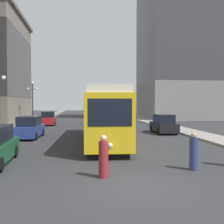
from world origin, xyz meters
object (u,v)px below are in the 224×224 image
Objects in this scene: transit_bus at (117,110)px; parked_car_left_near at (48,119)px; streetcar at (104,114)px; pedestrian_on_sidewalk at (103,158)px; lamp_post_left_far at (33,96)px; pedestrian_crossing_far at (194,152)px; parked_car_right_far at (164,124)px; parked_car_left_mid at (29,128)px.

transit_bus is 9.37m from parked_car_left_near.
streetcar reaches higher than pedestrian_on_sidewalk.
pedestrian_on_sidewalk is (-0.91, -9.97, -1.32)m from streetcar.
transit_bus is 26.12m from pedestrian_on_sidewalk.
lamp_post_left_far reaches higher than streetcar.
parked_car_left_near is 26.88m from pedestrian_crossing_far.
parked_car_right_far reaches higher than pedestrian_crossing_far.
pedestrian_crossing_far is at bearing 85.78° from pedestrian_on_sidewalk.
parked_car_left_near is at bearing -94.44° from pedestrian_crossing_far.
streetcar is at bearing -100.71° from transit_bus.
parked_car_right_far is (6.26, 4.68, -1.26)m from streetcar.
parked_car_left_near is at bearing 179.40° from transit_bus.
transit_bus is 2.37× the size of parked_car_left_near.
parked_car_left_near is 1.05× the size of parked_car_right_far.
parked_car_left_near reaches higher than pedestrian_on_sidewalk.
pedestrian_on_sidewalk is (-7.18, -14.65, -0.07)m from parked_car_right_far.
parked_car_right_far is (3.03, -11.11, -1.10)m from transit_bus.
parked_car_left_mid is at bearing -76.69° from pedestrian_crossing_far.
parked_car_left_mid is 1.03× the size of parked_car_right_far.
pedestrian_on_sidewalk is 0.30× the size of lamp_post_left_far.
parked_car_left_near is at bearing 19.84° from lamp_post_left_far.
streetcar is 3.10× the size of parked_car_left_near.
parked_car_left_near is at bearing 176.78° from pedestrian_on_sidewalk.
streetcar reaches higher than pedestrian_crossing_far.
parked_car_right_far is at bearing -44.73° from parked_car_left_near.
lamp_post_left_far reaches higher than parked_car_left_mid.
parked_car_left_mid is 12.50m from parked_car_right_far.
streetcar reaches higher than parked_car_right_far.
parked_car_left_near reaches higher than pedestrian_crossing_far.
parked_car_right_far is at bearing 12.50° from parked_car_left_mid.
pedestrian_crossing_far is at bearing -65.80° from lamp_post_left_far.
parked_car_right_far reaches higher than pedestrian_on_sidewalk.
parked_car_left_mid is (0.00, -13.42, -0.00)m from parked_car_left_near.
parked_car_left_mid is at bearing -124.33° from transit_bus.
transit_bus is 25.07m from pedestrian_crossing_far.
lamp_post_left_far is (-1.90, 12.74, 2.98)m from parked_car_left_mid.
streetcar is 8.79× the size of pedestrian_crossing_far.
parked_car_left_near is 0.83× the size of lamp_post_left_far.
lamp_post_left_far is at bearing -162.28° from parked_car_left_near.
lamp_post_left_far reaches higher than pedestrian_crossing_far.
parked_car_left_mid is 0.82× the size of lamp_post_left_far.
streetcar is 1.30× the size of transit_bus.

